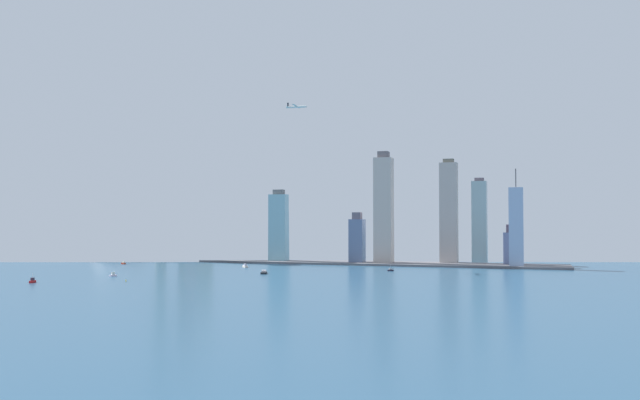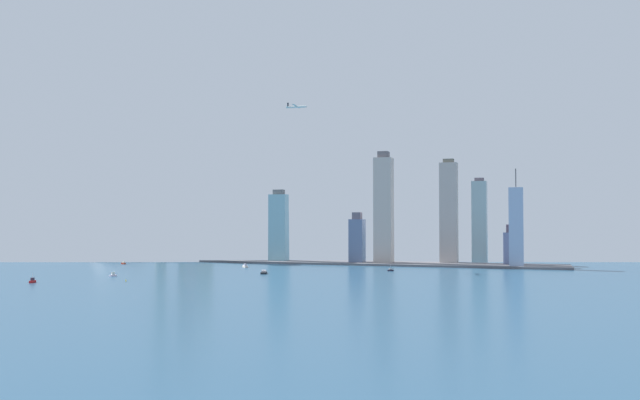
# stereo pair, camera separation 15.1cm
# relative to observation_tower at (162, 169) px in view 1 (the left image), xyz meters

# --- Properties ---
(ground_plane) EXTENTS (6000.00, 6000.00, 0.00)m
(ground_plane) POSITION_rel_observation_tower_xyz_m (245.20, -438.90, -148.39)
(ground_plane) COLOR #29506E
(waterfront_pier) EXTENTS (751.67, 73.90, 2.93)m
(waterfront_pier) POSITION_rel_observation_tower_xyz_m (245.20, 13.54, -146.92)
(waterfront_pier) COLOR #5E5D63
(waterfront_pier) RESTS_ON ground
(observation_tower) EXTENTS (39.57, 39.57, 323.52)m
(observation_tower) POSITION_rel_observation_tower_xyz_m (0.00, 0.00, 0.00)
(observation_tower) COLOR #A5A186
(observation_tower) RESTS_ON ground
(stadium_dome) EXTENTS (91.38, 91.38, 45.50)m
(stadium_dome) POSITION_rel_observation_tower_xyz_m (-97.18, 24.18, -138.50)
(stadium_dome) COLOR #C2A394
(stadium_dome) RESTS_ON ground
(skyscraper_0) EXTENTS (18.33, 17.04, 102.41)m
(skyscraper_0) POSITION_rel_observation_tower_xyz_m (71.87, 16.13, -97.18)
(skyscraper_0) COLOR #C6B48B
(skyscraper_0) RESTS_ON ground
(skyscraper_1) EXTENTS (24.37, 25.32, 111.33)m
(skyscraper_1) POSITION_rel_observation_tower_xyz_m (19.79, 75.09, -95.14)
(skyscraper_1) COLOR #B8A99C
(skyscraper_1) RESTS_ON ground
(skyscraper_2) EXTENTS (20.86, 21.80, 76.17)m
(skyscraper_2) POSITION_rel_observation_tower_xyz_m (324.33, 9.86, -113.39)
(skyscraper_2) COLOR slate
(skyscraper_2) RESTS_ON ground
(skyscraper_3) EXTENTS (25.14, 21.77, 154.36)m
(skyscraper_3) POSITION_rel_observation_tower_xyz_m (454.77, 41.09, -73.03)
(skyscraper_3) COLOR #B6A9A2
(skyscraper_3) RESTS_ON ground
(skyscraper_4) EXTENTS (25.89, 25.01, 165.58)m
(skyscraper_4) POSITION_rel_observation_tower_xyz_m (363.46, 14.39, -68.56)
(skyscraper_4) COLOR #BFB2A9
(skyscraper_4) RESTS_ON ground
(skyscraper_5) EXTENTS (18.95, 16.32, 134.41)m
(skyscraper_5) POSITION_rel_observation_tower_xyz_m (549.74, -3.66, -93.86)
(skyscraper_5) COLOR #9AB0D3
(skyscraper_5) RESTS_ON ground
(skyscraper_6) EXTENTS (27.25, 21.80, 111.54)m
(skyscraper_6) POSITION_rel_observation_tower_xyz_m (200.54, 10.15, -94.95)
(skyscraper_6) COLOR #85B9C7
(skyscraper_6) RESTS_ON ground
(skyscraper_7) EXTENTS (21.71, 24.79, 127.59)m
(skyscraper_7) POSITION_rel_observation_tower_xyz_m (496.35, 72.48, -86.18)
(skyscraper_7) COLOR #97B5BA
(skyscraper_7) RESTS_ON ground
(skyscraper_8) EXTENTS (18.77, 13.16, 175.60)m
(skyscraper_8) POSITION_rel_observation_tower_xyz_m (-16.88, 108.67, -60.59)
(skyscraper_8) COLOR #797056
(skyscraper_8) RESTS_ON ground
(skyscraper_9) EXTENTS (19.90, 16.34, 58.49)m
(skyscraper_9) POSITION_rel_observation_tower_xyz_m (541.64, 32.26, -122.44)
(skyscraper_9) COLOR slate
(skyscraper_9) RESTS_ON ground
(boat_0) EXTENTS (9.30, 6.11, 3.92)m
(boat_0) POSITION_rel_observation_tower_xyz_m (-3.10, -97.23, -146.95)
(boat_0) COLOR #A82D1B
(boat_0) RESTS_ON ground
(boat_1) EXTENTS (5.43, 8.70, 4.76)m
(boat_1) POSITION_rel_observation_tower_xyz_m (109.87, -280.97, -146.69)
(boat_1) COLOR white
(boat_1) RESTS_ON ground
(boat_2) EXTENTS (6.75, 10.10, 10.29)m
(boat_2) POSITION_rel_observation_tower_xyz_m (78.56, -373.23, -146.48)
(boat_2) COLOR red
(boat_2) RESTS_ON ground
(boat_3) EXTENTS (7.95, 6.54, 8.43)m
(boat_3) POSITION_rel_observation_tower_xyz_m (398.09, -107.35, -147.10)
(boat_3) COLOR #211F31
(boat_3) RESTS_ON ground
(boat_4) EXTENTS (13.11, 15.71, 4.81)m
(boat_4) POSITION_rel_observation_tower_xyz_m (195.60, -104.20, -146.64)
(boat_4) COLOR beige
(boat_4) RESTS_ON ground
(boat_5) EXTENTS (12.20, 18.99, 4.31)m
(boat_5) POSITION_rel_observation_tower_xyz_m (261.46, -195.35, -146.80)
(boat_5) COLOR black
(boat_5) RESTS_ON ground
(channel_buoy_0) EXTENTS (1.21, 1.21, 2.89)m
(channel_buoy_0) POSITION_rel_observation_tower_xyz_m (162.16, -332.23, -146.94)
(channel_buoy_0) COLOR yellow
(channel_buoy_0) RESTS_ON ground
(airplane) EXTENTS (29.47, 32.14, 7.72)m
(airplane) POSITION_rel_observation_tower_xyz_m (261.31, -80.67, 73.17)
(airplane) COLOR silver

